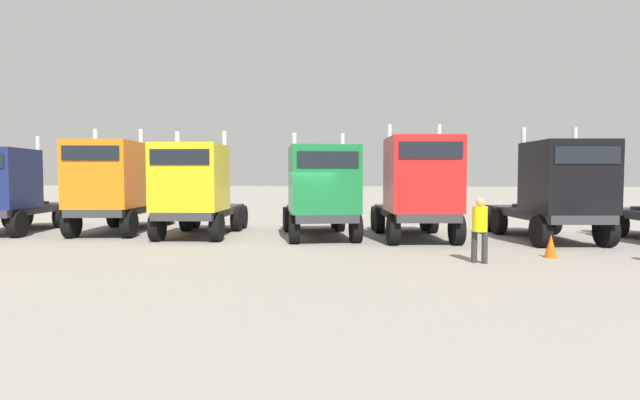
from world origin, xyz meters
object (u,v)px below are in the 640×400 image
at_px(semi_truck_navy, 4,189).
at_px(traffic_cone_near, 551,246).
at_px(visitor_in_hivis, 480,225).
at_px(semi_truck_green, 321,191).
at_px(semi_truck_black, 557,190).
at_px(semi_truck_red, 419,187).
at_px(semi_truck_yellow, 195,189).
at_px(semi_truck_orange, 112,187).

distance_m(semi_truck_navy, traffic_cone_near, 20.45).
distance_m(semi_truck_navy, visitor_in_hivis, 18.45).
height_order(semi_truck_navy, visitor_in_hivis, semi_truck_navy).
relative_size(semi_truck_green, traffic_cone_near, 9.29).
relative_size(semi_truck_green, semi_truck_black, 1.01).
distance_m(semi_truck_navy, semi_truck_green, 13.00).
xyz_separation_m(semi_truck_red, semi_truck_black, (4.86, 0.10, -0.11)).
bearing_deg(visitor_in_hivis, traffic_cone_near, 143.69).
bearing_deg(visitor_in_hivis, semi_truck_yellow, -87.24).
xyz_separation_m(visitor_in_hivis, traffic_cone_near, (2.23, 1.15, -0.69)).
distance_m(semi_truck_yellow, visitor_in_hivis, 10.70).
height_order(visitor_in_hivis, traffic_cone_near, visitor_in_hivis).
height_order(semi_truck_red, semi_truck_black, semi_truck_red).
height_order(semi_truck_red, traffic_cone_near, semi_truck_red).
xyz_separation_m(semi_truck_orange, traffic_cone_near, (15.77, -3.77, -1.61)).
relative_size(semi_truck_green, semi_truck_red, 1.03).
distance_m(semi_truck_yellow, traffic_cone_near, 12.50).
distance_m(semi_truck_green, semi_truck_black, 8.45).
distance_m(semi_truck_red, visitor_in_hivis, 4.76).
distance_m(semi_truck_green, visitor_in_hivis, 6.72).
xyz_separation_m(semi_truck_orange, visitor_in_hivis, (13.54, -4.92, -0.92)).
distance_m(semi_truck_green, traffic_cone_near, 8.03).
distance_m(semi_truck_orange, semi_truck_yellow, 3.83).
bearing_deg(semi_truck_orange, semi_truck_black, 80.43).
relative_size(semi_truck_orange, semi_truck_yellow, 1.15).
relative_size(semi_truck_navy, semi_truck_red, 1.02).
bearing_deg(semi_truck_yellow, semi_truck_green, 87.91).
bearing_deg(traffic_cone_near, visitor_in_hivis, -152.73).
distance_m(semi_truck_orange, semi_truck_green, 8.64).
relative_size(semi_truck_orange, semi_truck_black, 1.07).
xyz_separation_m(semi_truck_navy, semi_truck_yellow, (8.14, -0.08, 0.04)).
height_order(semi_truck_green, traffic_cone_near, semi_truck_green).
height_order(semi_truck_navy, semi_truck_orange, semi_truck_orange).
bearing_deg(semi_truck_green, semi_truck_orange, -106.98).
bearing_deg(semi_truck_black, traffic_cone_near, -28.98).
height_order(semi_truck_yellow, semi_truck_red, semi_truck_red).
xyz_separation_m(semi_truck_yellow, visitor_in_hivis, (9.77, -4.28, -0.84)).
bearing_deg(semi_truck_navy, semi_truck_yellow, 78.19).
bearing_deg(semi_truck_black, semi_truck_navy, -97.54).
xyz_separation_m(semi_truck_navy, semi_truck_orange, (4.37, 0.56, 0.11)).
height_order(semi_truck_navy, semi_truck_black, semi_truck_black).
bearing_deg(semi_truck_green, visitor_in_hivis, 33.25).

